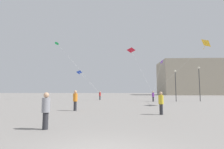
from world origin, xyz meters
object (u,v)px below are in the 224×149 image
lamppost_east (199,79)px  lamppost_west (175,80)px  person_in_yellow (161,102)px  person_in_purple (153,96)px  kite_cobalt_delta (80,73)px  person_in_orange (75,100)px  kite_violet_delta (161,62)px  kite_amber_delta (205,44)px  person_in_red (100,95)px  building_left_hall (188,78)px  kite_emerald_diamond (58,44)px  person_in_grey (46,109)px  kite_crimson_delta (131,51)px

lamppost_east → lamppost_west: lamppost_east is taller
person_in_yellow → person_in_purple: 16.40m
kite_cobalt_delta → lamppost_west: (18.90, -9.83, -2.49)m
person_in_purple → lamppost_east: bearing=56.7°
person_in_yellow → person_in_purple: size_ratio=0.99×
kite_cobalt_delta → lamppost_east: bearing=-21.8°
person_in_orange → lamppost_east: 23.80m
kite_violet_delta → lamppost_west: bearing=-63.5°
person_in_orange → kite_amber_delta: bearing=107.9°
person_in_yellow → kite_amber_delta: bearing=-96.9°
person_in_red → building_left_hall: size_ratio=0.07×
kite_amber_delta → kite_cobalt_delta: (-19.70, 18.56, -1.56)m
lamppost_east → kite_cobalt_delta: bearing=158.2°
person_in_yellow → kite_emerald_diamond: (-16.23, 23.19, 11.16)m
person_in_grey → person_in_purple: bearing=74.7°
person_in_purple → building_left_hall: 59.49m
person_in_purple → lamppost_west: (4.03, 0.39, 2.65)m
person_in_purple → kite_crimson_delta: (-3.25, 3.82, 8.77)m
person_in_yellow → kite_violet_delta: size_ratio=0.27×
kite_amber_delta → building_left_hall: size_ratio=0.36×
person_in_yellow → building_left_hall: bearing=-76.4°
person_in_yellow → kite_emerald_diamond: 30.42m
person_in_yellow → lamppost_west: (6.99, 16.52, 2.67)m
building_left_hall → kite_amber_delta: bearing=-111.1°
person_in_grey → kite_emerald_diamond: 31.88m
person_in_red → kite_emerald_diamond: 14.81m
building_left_hall → lamppost_east: size_ratio=4.25×
kite_crimson_delta → lamppost_west: bearing=-25.2°
person_in_grey → person_in_orange: bearing=102.3°
person_in_grey → lamppost_east: bearing=60.0°
person_in_grey → person_in_red: person_in_red is taller
person_in_grey → building_left_hall: building_left_hall is taller
kite_crimson_delta → kite_cobalt_delta: 13.75m
kite_emerald_diamond → kite_amber_delta: bearing=-32.7°
kite_emerald_diamond → lamppost_east: (27.60, -6.15, -8.14)m
building_left_hall → lamppost_west: 57.08m
kite_emerald_diamond → lamppost_east: 29.42m
person_in_red → kite_amber_delta: (14.42, -13.67, 6.71)m
kite_violet_delta → lamppost_east: kite_violet_delta is taller
lamppost_west → person_in_grey: bearing=-122.5°
person_in_orange → kite_violet_delta: 22.21m
person_in_purple → person_in_yellow: bearing=-49.9°
person_in_red → kite_cobalt_delta: kite_cobalt_delta is taller
person_in_red → person_in_grey: bearing=-145.3°
person_in_yellow → kite_violet_delta: 21.29m
person_in_grey → kite_crimson_delta: size_ratio=0.19×
person_in_grey → person_in_purple: 23.43m
kite_amber_delta → kite_crimson_delta: bearing=123.6°
person_in_purple → building_left_hall: size_ratio=0.07×
person_in_purple → kite_violet_delta: 7.65m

